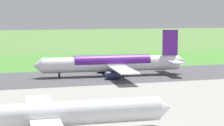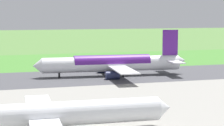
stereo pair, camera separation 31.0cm
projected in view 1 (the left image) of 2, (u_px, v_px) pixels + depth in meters
name	position (u px, v px, depth m)	size (l,w,h in m)	color
ground_plane	(133.00, 75.00, 144.06)	(800.00, 800.00, 0.00)	#547F3D
runway_asphalt	(133.00, 75.00, 144.05)	(600.00, 34.31, 0.06)	#47474C
grass_verge_foreground	(103.00, 62.00, 183.21)	(600.00, 80.00, 0.04)	#478534
airliner_main	(113.00, 63.00, 141.49)	(54.15, 44.31, 15.88)	white
airliner_parked_mid	(47.00, 114.00, 73.04)	(46.83, 38.27, 13.68)	white
no_stopping_sign	(83.00, 59.00, 180.24)	(0.60, 0.10, 2.23)	slate
traffic_cone_orange	(75.00, 63.00, 176.33)	(0.40, 0.40, 0.55)	orange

